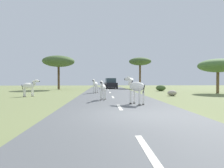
# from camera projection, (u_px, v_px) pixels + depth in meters

# --- Properties ---
(ground_plane) EXTENTS (90.00, 90.00, 0.00)m
(ground_plane) POSITION_uv_depth(u_px,v_px,m) (134.00, 115.00, 7.79)
(ground_plane) COLOR olive
(road) EXTENTS (6.00, 64.00, 0.05)m
(road) POSITION_uv_depth(u_px,v_px,m) (124.00, 115.00, 7.77)
(road) COLOR #56595B
(road) RESTS_ON ground_plane
(lane_markings) EXTENTS (0.16, 56.00, 0.01)m
(lane_markings) POSITION_uv_depth(u_px,v_px,m) (127.00, 119.00, 6.77)
(lane_markings) COLOR silver
(lane_markings) RESTS_ON road
(zebra_0) EXTENTS (0.54, 1.49, 1.42)m
(zebra_0) POSITION_uv_depth(u_px,v_px,m) (103.00, 88.00, 13.48)
(zebra_0) COLOR silver
(zebra_0) RESTS_ON road
(zebra_1) EXTENTS (0.67, 1.62, 1.55)m
(zebra_1) POSITION_uv_depth(u_px,v_px,m) (95.00, 84.00, 20.78)
(zebra_1) COLOR silver
(zebra_1) RESTS_ON road
(zebra_2) EXTENTS (1.17, 1.59, 1.67)m
(zebra_2) POSITION_uv_depth(u_px,v_px,m) (136.00, 87.00, 11.09)
(zebra_2) COLOR silver
(zebra_2) RESTS_ON road
(zebra_3) EXTENTS (1.33, 1.30, 1.56)m
(zebra_3) POSITION_uv_depth(u_px,v_px,m) (29.00, 86.00, 16.91)
(zebra_3) COLOR silver
(zebra_3) RESTS_ON ground_plane
(car_0) EXTENTS (2.27, 4.46, 1.74)m
(car_0) POSITION_uv_depth(u_px,v_px,m) (111.00, 84.00, 32.65)
(car_0) COLOR black
(car_0) RESTS_ON road
(tree_0) EXTENTS (4.23, 4.23, 3.80)m
(tree_0) POSITION_uv_depth(u_px,v_px,m) (218.00, 66.00, 21.20)
(tree_0) COLOR brown
(tree_0) RESTS_ON ground_plane
(tree_2) EXTENTS (4.02, 4.02, 5.57)m
(tree_2) POSITION_uv_depth(u_px,v_px,m) (140.00, 62.00, 34.86)
(tree_2) COLOR brown
(tree_2) RESTS_ON ground_plane
(tree_3) EXTENTS (4.86, 4.86, 5.20)m
(tree_3) POSITION_uv_depth(u_px,v_px,m) (59.00, 61.00, 29.52)
(tree_3) COLOR #4C3823
(tree_3) RESTS_ON ground_plane
(bush_1) EXTENTS (1.30, 1.17, 0.78)m
(bush_1) POSITION_uv_depth(u_px,v_px,m) (161.00, 88.00, 25.69)
(bush_1) COLOR #425B2D
(bush_1) RESTS_ON ground_plane
(rock_0) EXTENTS (0.83, 0.76, 0.52)m
(rock_0) POSITION_uv_depth(u_px,v_px,m) (172.00, 93.00, 17.59)
(rock_0) COLOR #A89E8C
(rock_0) RESTS_ON ground_plane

